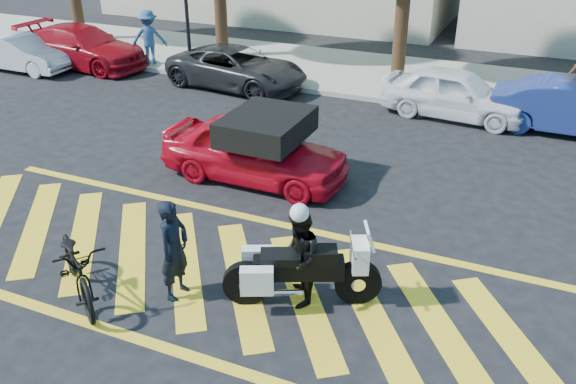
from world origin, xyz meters
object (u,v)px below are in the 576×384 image
at_px(parked_mid_left, 237,68).
at_px(parked_right, 574,108).
at_px(red_convertible, 255,150).
at_px(parked_far_left, 22,53).
at_px(parked_mid_right, 455,93).
at_px(bicycle, 77,266).
at_px(officer_bike, 174,250).
at_px(police_motorcycle, 300,271).
at_px(officer_moto, 299,258).
at_px(parked_left, 83,47).

relative_size(parked_mid_left, parked_right, 1.10).
height_order(red_convertible, parked_right, red_convertible).
height_order(parked_far_left, parked_mid_right, parked_mid_right).
height_order(bicycle, parked_far_left, parked_far_left).
xyz_separation_m(parked_far_left, parked_mid_right, (14.32, 1.24, 0.08)).
height_order(officer_bike, police_motorcycle, officer_bike).
bearing_deg(parked_mid_right, parked_mid_left, 95.46).
relative_size(officer_bike, bicycle, 0.78).
relative_size(police_motorcycle, parked_far_left, 0.63).
relative_size(police_motorcycle, officer_moto, 1.44).
xyz_separation_m(bicycle, parked_mid_right, (3.94, 10.59, 0.12)).
distance_m(parked_left, parked_mid_right, 12.74).
bearing_deg(parked_right, parked_mid_left, 90.37).
bearing_deg(parked_right, parked_far_left, 94.47).
xyz_separation_m(officer_moto, parked_far_left, (-13.59, 8.11, -0.20)).
height_order(bicycle, police_motorcycle, bicycle).
bearing_deg(parked_mid_right, red_convertible, 155.53).
bearing_deg(bicycle, parked_mid_left, 52.86).
bearing_deg(parked_right, parked_mid_right, 90.37).
relative_size(police_motorcycle, parked_left, 0.47).
height_order(officer_moto, parked_right, officer_moto).
bearing_deg(parked_right, red_convertible, 132.61).
bearing_deg(police_motorcycle, parked_right, 44.10).
height_order(officer_bike, parked_mid_right, officer_bike).
bearing_deg(police_motorcycle, red_convertible, 100.70).
bearing_deg(red_convertible, officer_moto, -144.40).
bearing_deg(parked_left, parked_right, -86.43).
distance_m(parked_far_left, parked_mid_left, 7.70).
height_order(parked_mid_right, parked_right, parked_mid_right).
relative_size(red_convertible, parked_right, 1.00).
xyz_separation_m(parked_left, parked_right, (15.74, 0.03, -0.02)).
distance_m(officer_bike, officer_moto, 1.92).
bearing_deg(officer_bike, bicycle, 116.25).
bearing_deg(parked_mid_left, officer_moto, -140.51).
xyz_separation_m(parked_mid_right, parked_right, (3.00, 0.00, -0.00)).
xyz_separation_m(officer_moto, red_convertible, (-2.55, 3.65, -0.10)).
relative_size(officer_bike, parked_far_left, 0.46).
distance_m(bicycle, red_convertible, 4.94).
height_order(officer_moto, parked_left, officer_moto).
bearing_deg(red_convertible, parked_left, 59.73).
bearing_deg(bicycle, parked_left, 77.96).
bearing_deg(officer_moto, parked_left, -152.13).
distance_m(bicycle, parked_mid_right, 11.30).
distance_m(bicycle, police_motorcycle, 3.45).
relative_size(parked_left, parked_right, 1.18).
distance_m(red_convertible, parked_right, 8.48).
bearing_deg(parked_mid_right, parked_left, 95.58).
bearing_deg(officer_moto, bicycle, -93.13).
xyz_separation_m(police_motorcycle, parked_mid_left, (-6.01, 9.37, 0.04)).
bearing_deg(parked_left, officer_moto, -124.35).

